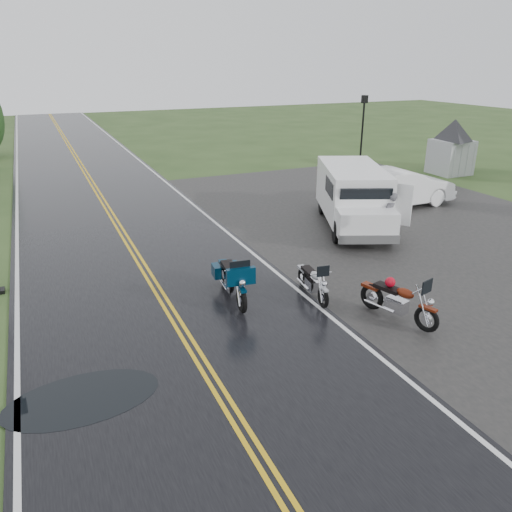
{
  "coord_description": "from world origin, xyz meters",
  "views": [
    {
      "loc": [
        -2.79,
        -10.49,
        6.39
      ],
      "look_at": [
        2.8,
        2.0,
        1.0
      ],
      "focal_mm": 35.0,
      "sensor_mm": 36.0,
      "label": 1
    }
  ],
  "objects": [
    {
      "name": "ground",
      "position": [
        0.0,
        0.0,
        0.0
      ],
      "size": [
        120.0,
        120.0,
        0.0
      ],
      "primitive_type": "plane",
      "color": "#2D471E",
      "rests_on": "ground"
    },
    {
      "name": "parking_pad",
      "position": [
        11.0,
        5.0,
        0.01
      ],
      "size": [
        14.0,
        24.0,
        0.03
      ],
      "primitive_type": "cube",
      "color": "black",
      "rests_on": "ground"
    },
    {
      "name": "motorcycle_silver",
      "position": [
        3.88,
        -0.07,
        0.59
      ],
      "size": [
        0.96,
        2.06,
        1.17
      ],
      "primitive_type": null,
      "rotation": [
        0.0,
        0.0,
        -0.12
      ],
      "color": "#A5A7AD",
      "rests_on": "ground"
    },
    {
      "name": "person_at_van",
      "position": [
        8.92,
        3.62,
        0.95
      ],
      "size": [
        0.81,
        0.66,
        1.9
      ],
      "primitive_type": "imported",
      "rotation": [
        0.0,
        0.0,
        3.49
      ],
      "color": "#525157",
      "rests_on": "ground"
    },
    {
      "name": "motorcycle_red",
      "position": [
        5.53,
        -2.26,
        0.68
      ],
      "size": [
        1.45,
        2.43,
        1.35
      ],
      "primitive_type": null,
      "rotation": [
        0.0,
        0.0,
        0.29
      ],
      "color": "#5D1B0A",
      "rests_on": "ground"
    },
    {
      "name": "lamp_post_far_right",
      "position": [
        14.94,
        14.01,
        2.3
      ],
      "size": [
        0.39,
        0.39,
        4.59
      ],
      "primitive_type": null,
      "color": "black",
      "rests_on": "ground"
    },
    {
      "name": "visitor_center",
      "position": [
        20.0,
        12.0,
        2.4
      ],
      "size": [
        16.0,
        10.0,
        4.8
      ],
      "primitive_type": null,
      "color": "#A8AAAD",
      "rests_on": "ground"
    },
    {
      "name": "motorcycle_teal",
      "position": [
        1.74,
        0.56,
        0.72
      ],
      "size": [
        1.16,
        2.54,
        1.45
      ],
      "primitive_type": null,
      "rotation": [
        0.0,
        0.0,
        -0.11
      ],
      "color": "#05263D",
      "rests_on": "ground"
    },
    {
      "name": "sedan_white",
      "position": [
        12.51,
        7.42,
        0.87
      ],
      "size": [
        5.32,
        1.89,
        1.75
      ],
      "primitive_type": "imported",
      "rotation": [
        0.0,
        0.0,
        1.58
      ],
      "color": "white",
      "rests_on": "ground"
    },
    {
      "name": "van_white",
      "position": [
        7.14,
        4.29,
        1.22
      ],
      "size": [
        4.59,
        6.64,
        2.45
      ],
      "primitive_type": null,
      "rotation": [
        0.0,
        0.0,
        -0.4
      ],
      "color": "white",
      "rests_on": "ground"
    },
    {
      "name": "road",
      "position": [
        0.0,
        10.0,
        0.02
      ],
      "size": [
        8.0,
        100.0,
        0.04
      ],
      "primitive_type": "cube",
      "color": "black",
      "rests_on": "ground"
    }
  ]
}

